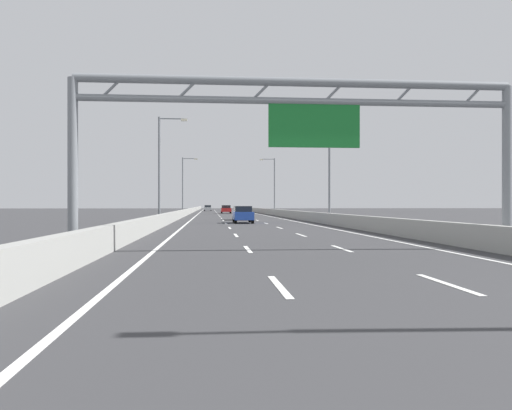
{
  "coord_description": "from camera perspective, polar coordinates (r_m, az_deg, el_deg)",
  "views": [
    {
      "loc": [
        -3.24,
        1.69,
        1.7
      ],
      "look_at": [
        1.41,
        54.34,
        1.64
      ],
      "focal_mm": 37.03,
      "sensor_mm": 36.0,
      "label": 1
    }
  ],
  "objects": [
    {
      "name": "lane_dash_right_13",
      "position": [
        118.93,
        -2.61,
        -0.75
      ],
      "size": [
        0.16,
        3.0,
        0.01
      ],
      "primitive_type": "cube",
      "color": "white",
      "rests_on": "ground_plane"
    },
    {
      "name": "lane_dash_right_1",
      "position": [
        12.05,
        19.94,
        -8.02
      ],
      "size": [
        0.16,
        3.0,
        0.01
      ],
      "primitive_type": "cube",
      "color": "white",
      "rests_on": "ground_plane"
    },
    {
      "name": "lane_dash_left_16",
      "position": [
        145.83,
        -4.47,
        -0.6
      ],
      "size": [
        0.16,
        3.0,
        0.01
      ],
      "primitive_type": "cube",
      "color": "white",
      "rests_on": "ground_plane"
    },
    {
      "name": "lane_dash_left_7",
      "position": [
        64.85,
        -3.77,
        -1.43
      ],
      "size": [
        0.16,
        3.0,
        0.01
      ],
      "primitive_type": "cube",
      "color": "white",
      "rests_on": "ground_plane"
    },
    {
      "name": "lane_dash_left_1",
      "position": [
        11.04,
        2.53,
        -8.76
      ],
      "size": [
        0.16,
        3.0,
        0.01
      ],
      "primitive_type": "cube",
      "color": "white",
      "rests_on": "ground_plane"
    },
    {
      "name": "red_car",
      "position": [
        99.6,
        -3.25,
        -0.46
      ],
      "size": [
        1.87,
        4.61,
        1.54
      ],
      "color": "red",
      "rests_on": "ground_plane"
    },
    {
      "name": "lane_dash_right_2",
      "position": [
        20.51,
        9.23,
        -4.67
      ],
      "size": [
        0.16,
        3.0,
        0.01
      ],
      "primitive_type": "cube",
      "color": "white",
      "rests_on": "ground_plane"
    },
    {
      "name": "lane_dash_right_15",
      "position": [
        136.91,
        -2.93,
        -0.64
      ],
      "size": [
        0.16,
        3.0,
        0.01
      ],
      "primitive_type": "cube",
      "color": "white",
      "rests_on": "ground_plane"
    },
    {
      "name": "lane_dash_right_6",
      "position": [
        56.06,
        0.12,
        -1.66
      ],
      "size": [
        0.16,
        3.0,
        0.01
      ],
      "primitive_type": "cube",
      "color": "white",
      "rests_on": "ground_plane"
    },
    {
      "name": "lane_dash_left_4",
      "position": [
        37.87,
        -2.86,
        -2.5
      ],
      "size": [
        0.16,
        3.0,
        0.01
      ],
      "primitive_type": "cube",
      "color": "white",
      "rests_on": "ground_plane"
    },
    {
      "name": "lane_dash_left_13",
      "position": [
        118.83,
        -4.35,
        -0.75
      ],
      "size": [
        0.16,
        3.0,
        0.01
      ],
      "primitive_type": "cube",
      "color": "white",
      "rests_on": "ground_plane"
    },
    {
      "name": "lane_dash_right_17",
      "position": [
        154.9,
        -3.18,
        -0.56
      ],
      "size": [
        0.16,
        3.0,
        0.01
      ],
      "primitive_type": "cube",
      "color": "white",
      "rests_on": "ground_plane"
    },
    {
      "name": "lane_dash_right_4",
      "position": [
        38.18,
        2.55,
        -2.47
      ],
      "size": [
        0.16,
        3.0,
        0.01
      ],
      "primitive_type": "cube",
      "color": "white",
      "rests_on": "ground_plane"
    },
    {
      "name": "streetlamp_left_far",
      "position": [
        88.61,
        -7.78,
        2.46
      ],
      "size": [
        2.58,
        0.28,
        9.5
      ],
      "color": "slate",
      "rests_on": "ground_plane"
    },
    {
      "name": "streetlamp_left_mid",
      "position": [
        47.79,
        -10.13,
        4.5
      ],
      "size": [
        2.58,
        0.28,
        9.5
      ],
      "color": "slate",
      "rests_on": "ground_plane"
    },
    {
      "name": "white_car",
      "position": [
        57.45,
        -1.6,
        -0.88
      ],
      "size": [
        1.73,
        4.2,
        1.48
      ],
      "color": "silver",
      "rests_on": "ground_plane"
    },
    {
      "name": "lane_dash_left_15",
      "position": [
        136.83,
        -4.44,
        -0.64
      ],
      "size": [
        0.16,
        3.0,
        0.01
      ],
      "primitive_type": "cube",
      "color": "white",
      "rests_on": "ground_plane"
    },
    {
      "name": "lane_dash_right_10",
      "position": [
        91.96,
        -1.9,
        -0.99
      ],
      "size": [
        0.16,
        3.0,
        0.01
      ],
      "primitive_type": "cube",
      "color": "white",
      "rests_on": "ground_plane"
    },
    {
      "name": "lane_dash_left_6",
      "position": [
        55.85,
        -3.56,
        -1.67
      ],
      "size": [
        0.16,
        3.0,
        0.01
      ],
      "primitive_type": "cube",
      "color": "white",
      "rests_on": "ground_plane"
    },
    {
      "name": "barrier_left",
      "position": [
        108.38,
        -6.98,
        -0.58
      ],
      "size": [
        0.45,
        220.0,
        0.95
      ],
      "color": "#9E9E99",
      "rests_on": "ground_plane"
    },
    {
      "name": "lane_dash_left_8",
      "position": [
        73.84,
        -3.92,
        -1.25
      ],
      "size": [
        0.16,
        3.0,
        0.01
      ],
      "primitive_type": "cube",
      "color": "white",
      "rests_on": "ground_plane"
    },
    {
      "name": "lane_dash_right_3",
      "position": [
        29.3,
        4.88,
        -3.25
      ],
      "size": [
        0.16,
        3.0,
        0.01
      ],
      "primitive_type": "cube",
      "color": "white",
      "rests_on": "ground_plane"
    },
    {
      "name": "lane_dash_right_11",
      "position": [
        100.95,
        -2.18,
        -0.89
      ],
      "size": [
        0.16,
        3.0,
        0.01
      ],
      "primitive_type": "cube",
      "color": "white",
      "rests_on": "ground_plane"
    },
    {
      "name": "lane_dash_left_5",
      "position": [
        46.86,
        -3.28,
        -2.0
      ],
      "size": [
        0.16,
        3.0,
        0.01
      ],
      "primitive_type": "cube",
      "color": "white",
      "rests_on": "ground_plane"
    },
    {
      "name": "sign_gantry",
      "position": [
        19.72,
        4.77,
        9.26
      ],
      "size": [
        16.5,
        0.36,
        6.36
      ],
      "color": "gray",
      "rests_on": "ground_plane"
    },
    {
      "name": "ground_plane",
      "position": [
        98.38,
        -3.15,
        -0.92
      ],
      "size": [
        260.0,
        260.0,
        0.0
      ],
      "primitive_type": "plane",
      "color": "#38383A"
    },
    {
      "name": "lane_dash_left_9",
      "position": [
        82.84,
        -4.05,
        -1.1
      ],
      "size": [
        0.16,
        3.0,
        0.01
      ],
      "primitive_type": "cube",
      "color": "white",
      "rests_on": "ground_plane"
    },
    {
      "name": "lane_dash_right_7",
      "position": [
        65.03,
        -0.6,
        -1.43
      ],
      "size": [
        0.16,
        3.0,
        0.01
      ],
      "primitive_type": "cube",
      "color": "white",
      "rests_on": "ground_plane"
    },
    {
      "name": "edge_line_left",
      "position": [
        86.35,
        -6.38,
        -1.06
      ],
      "size": [
        0.16,
        176.0,
        0.01
      ],
      "primitive_type": "cube",
      "color": "white",
      "rests_on": "ground_plane"
    },
    {
      "name": "streetlamp_right_mid",
      "position": [
        48.79,
        7.67,
        4.41
      ],
      "size": [
        2.58,
        0.28,
        9.5
      ],
      "color": "slate",
      "rests_on": "ground_plane"
    },
    {
      "name": "lane_dash_right_16",
      "position": [
        145.91,
        -3.06,
        -0.6
      ],
      "size": [
        0.16,
        3.0,
        0.01
      ],
      "primitive_type": "cube",
      "color": "white",
      "rests_on": "ground_plane"
    },
    {
      "name": "lane_dash_left_12",
      "position": [
        109.83,
        -4.29,
        -0.82
      ],
      "size": [
        0.16,
        3.0,
        0.01
      ],
      "primitive_type": "cube",
      "color": "white",
      "rests_on": "ground_plane"
    },
    {
      "name": "lane_dash_right_14",
      "position": [
        127.92,
        -2.78,
        -0.69
      ],
      "size": [
        0.16,
        3.0,
        0.01
      ],
      "primitive_type": "cube",
      "color": "white",
      "rests_on": "ground_plane"
    },
    {
      "name": "lane_dash_right_9",
      "position": [
        82.98,
        -1.56,
        -1.1
      ],
      "size": [
        0.16,
        3.0,
        0.01
      ],
      "primitive_type": "cube",
      "color": "white",
      "rests_on": "ground_plane"
    },
    {
      "name": "lane_dash_left_10",
      "position": [
        91.84,
        -4.14,
        -0.99
      ],
      "size": [
        0.16,
        3.0,
        0.01
      ],
      "primitive_type": "cube",
      "color": "white",
      "rests_on": "ground_plane"
    },
    {
      "name": "streetlamp_right_far",
      "position": [
        89.15,
        1.86,
        2.44
      ],
      "size": [
        2.58,
        0.28,
        9.5
      ],
      "color": "slate",
      "rests_on": "ground_plane"
    },
    {
      "name": "lane_dash_right_5",
      "position": [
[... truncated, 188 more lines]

